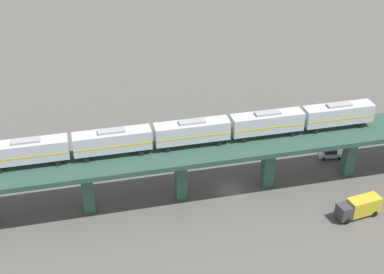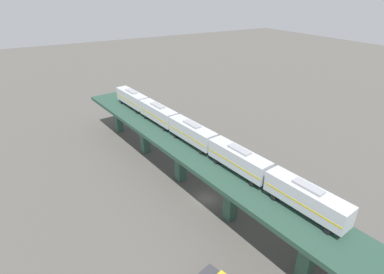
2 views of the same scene
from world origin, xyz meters
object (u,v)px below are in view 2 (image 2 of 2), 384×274
Objects in this scene: subway_train at (192,132)px; street_car_silver at (322,250)px; street_lamp at (316,207)px; street_car_red at (223,167)px; street_car_green at (189,137)px.

street_car_silver is at bearing 105.46° from subway_train.
street_lamp is at bearing 117.08° from subway_train.
subway_train is 29.51m from street_car_silver.
street_car_silver is 6.90m from street_lamp.
subway_train is at bearing -74.54° from street_car_silver.
street_lamp reaches higher than street_car_red.
street_car_red is at bearing -91.54° from street_car_silver.
street_car_red is at bearing -178.70° from subway_train.
subway_train reaches higher than street_car_green.
street_car_green is (-1.62, -43.68, 0.00)m from street_car_silver.
subway_train is 13.11× the size of street_car_red.
street_car_red is 0.68× the size of street_lamp.
subway_train is 22.04m from street_car_green.
subway_train is 8.97× the size of street_lamp.
street_car_silver is 43.71m from street_car_green.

